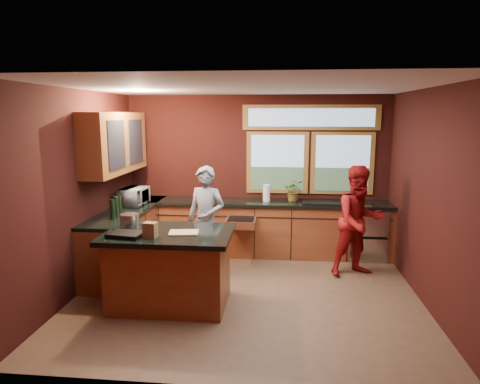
# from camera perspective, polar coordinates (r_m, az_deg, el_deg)

# --- Properties ---
(floor) EXTENTS (4.50, 4.50, 0.00)m
(floor) POSITION_cam_1_polar(r_m,az_deg,el_deg) (5.88, 0.96, -13.44)
(floor) COLOR brown
(floor) RESTS_ON ground
(room_shell) EXTENTS (4.52, 4.02, 2.71)m
(room_shell) POSITION_cam_1_polar(r_m,az_deg,el_deg) (5.81, -4.61, 4.64)
(room_shell) COLOR black
(room_shell) RESTS_ON ground
(back_counter) EXTENTS (4.50, 0.64, 0.93)m
(back_counter) POSITION_cam_1_polar(r_m,az_deg,el_deg) (7.32, 3.65, -4.80)
(back_counter) COLOR maroon
(back_counter) RESTS_ON floor
(left_counter) EXTENTS (0.64, 2.30, 0.93)m
(left_counter) POSITION_cam_1_polar(r_m,az_deg,el_deg) (6.93, -14.79, -5.99)
(left_counter) COLOR maroon
(left_counter) RESTS_ON floor
(island) EXTENTS (1.55, 1.05, 0.95)m
(island) POSITION_cam_1_polar(r_m,az_deg,el_deg) (5.49, -9.32, -9.97)
(island) COLOR maroon
(island) RESTS_ON floor
(person_grey) EXTENTS (0.68, 0.54, 1.63)m
(person_grey) POSITION_cam_1_polar(r_m,az_deg,el_deg) (6.40, -4.54, -3.80)
(person_grey) COLOR slate
(person_grey) RESTS_ON floor
(person_red) EXTENTS (0.97, 0.87, 1.64)m
(person_red) POSITION_cam_1_polar(r_m,az_deg,el_deg) (6.54, 15.61, -3.76)
(person_red) COLOR maroon
(person_red) RESTS_ON floor
(microwave) EXTENTS (0.38, 0.53, 0.28)m
(microwave) POSITION_cam_1_polar(r_m,az_deg,el_deg) (7.07, -13.90, -0.58)
(microwave) COLOR #999999
(microwave) RESTS_ON left_counter
(potted_plant) EXTENTS (0.33, 0.28, 0.36)m
(potted_plant) POSITION_cam_1_polar(r_m,az_deg,el_deg) (7.23, 7.23, 0.20)
(potted_plant) COLOR #999999
(potted_plant) RESTS_ON back_counter
(paper_towel) EXTENTS (0.12, 0.12, 0.28)m
(paper_towel) POSITION_cam_1_polar(r_m,az_deg,el_deg) (7.19, 3.55, -0.13)
(paper_towel) COLOR silver
(paper_towel) RESTS_ON back_counter
(cutting_board) EXTENTS (0.38, 0.29, 0.02)m
(cutting_board) POSITION_cam_1_polar(r_m,az_deg,el_deg) (5.25, -7.50, -5.40)
(cutting_board) COLOR tan
(cutting_board) RESTS_ON island
(stock_pot) EXTENTS (0.24, 0.24, 0.18)m
(stock_pot) POSITION_cam_1_polar(r_m,az_deg,el_deg) (5.63, -14.52, -3.73)
(stock_pot) COLOR silver
(stock_pot) RESTS_ON island
(paper_bag) EXTENTS (0.17, 0.14, 0.18)m
(paper_bag) POSITION_cam_1_polar(r_m,az_deg,el_deg) (5.14, -11.85, -4.97)
(paper_bag) COLOR brown
(paper_bag) RESTS_ON island
(black_tray) EXTENTS (0.44, 0.34, 0.05)m
(black_tray) POSITION_cam_1_polar(r_m,az_deg,el_deg) (5.25, -14.96, -5.50)
(black_tray) COLOR black
(black_tray) RESTS_ON island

